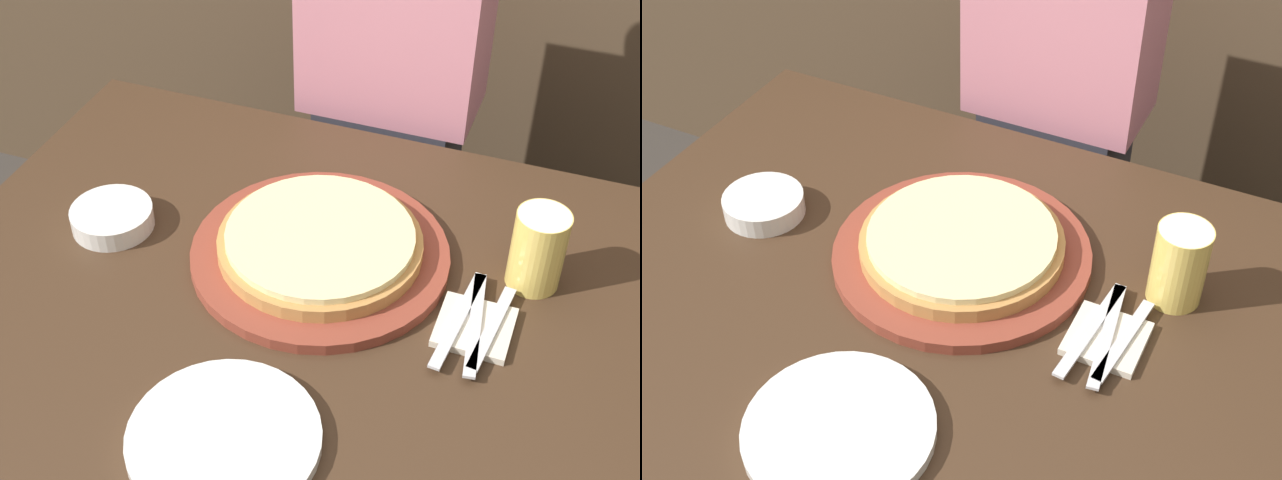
{
  "view_description": "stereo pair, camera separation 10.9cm",
  "coord_description": "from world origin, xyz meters",
  "views": [
    {
      "loc": [
        0.38,
        -0.91,
        1.73
      ],
      "look_at": [
        0.01,
        0.09,
        0.81
      ],
      "focal_mm": 50.0,
      "sensor_mm": 36.0,
      "label": 1
    },
    {
      "loc": [
        0.48,
        -0.87,
        1.73
      ],
      "look_at": [
        0.01,
        0.09,
        0.81
      ],
      "focal_mm": 50.0,
      "sensor_mm": 36.0,
      "label": 2
    }
  ],
  "objects": [
    {
      "name": "diner_person",
      "position": [
        -0.03,
        0.61,
        0.66
      ],
      "size": [
        0.35,
        0.2,
        1.34
      ],
      "color": "#33333D",
      "rests_on": "ground_plane"
    },
    {
      "name": "dining_table",
      "position": [
        0.0,
        0.0,
        0.38
      ],
      "size": [
        1.18,
        0.93,
        0.77
      ],
      "color": "#3D2819",
      "rests_on": "ground_plane"
    },
    {
      "name": "dinner_plate",
      "position": [
        0.02,
        -0.29,
        0.78
      ],
      "size": [
        0.26,
        0.26,
        0.02
      ],
      "color": "silver",
      "rests_on": "dining_table"
    },
    {
      "name": "napkin_stack",
      "position": [
        0.28,
        0.02,
        0.77
      ],
      "size": [
        0.11,
        0.11,
        0.01
      ],
      "color": "beige",
      "rests_on": "dining_table"
    },
    {
      "name": "side_bowl",
      "position": [
        -0.35,
        0.05,
        0.79
      ],
      "size": [
        0.14,
        0.14,
        0.04
      ],
      "color": "silver",
      "rests_on": "dining_table"
    },
    {
      "name": "dinner_knife",
      "position": [
        0.28,
        0.02,
        0.78
      ],
      "size": [
        0.05,
        0.21,
        0.0
      ],
      "color": "silver",
      "rests_on": "napkin_stack"
    },
    {
      "name": "fork",
      "position": [
        0.25,
        0.02,
        0.78
      ],
      "size": [
        0.04,
        0.21,
        0.0
      ],
      "color": "silver",
      "rests_on": "napkin_stack"
    },
    {
      "name": "pizza_on_board",
      "position": [
        0.01,
        0.09,
        0.79
      ],
      "size": [
        0.42,
        0.42,
        0.06
      ],
      "color": "brown",
      "rests_on": "dining_table"
    },
    {
      "name": "beer_glass",
      "position": [
        0.34,
        0.16,
        0.84
      ],
      "size": [
        0.08,
        0.08,
        0.13
      ],
      "color": "#E5C65B",
      "rests_on": "dining_table"
    },
    {
      "name": "spoon",
      "position": [
        0.3,
        0.02,
        0.78
      ],
      "size": [
        0.04,
        0.18,
        0.0
      ],
      "color": "silver",
      "rests_on": "napkin_stack"
    }
  ]
}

